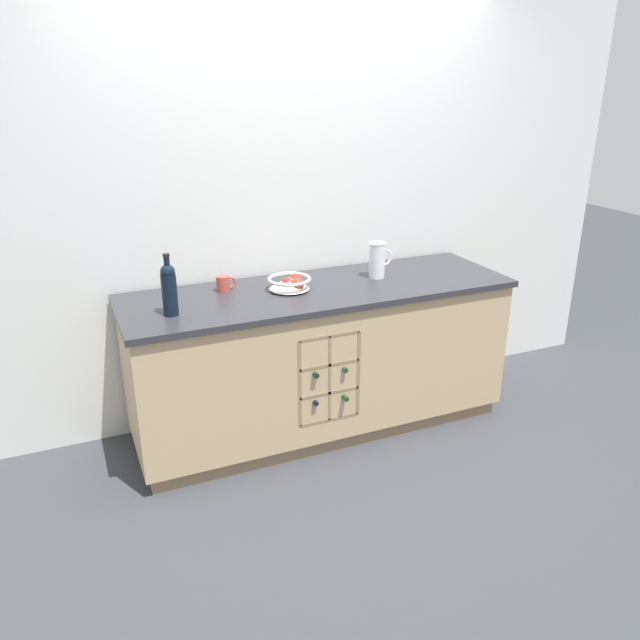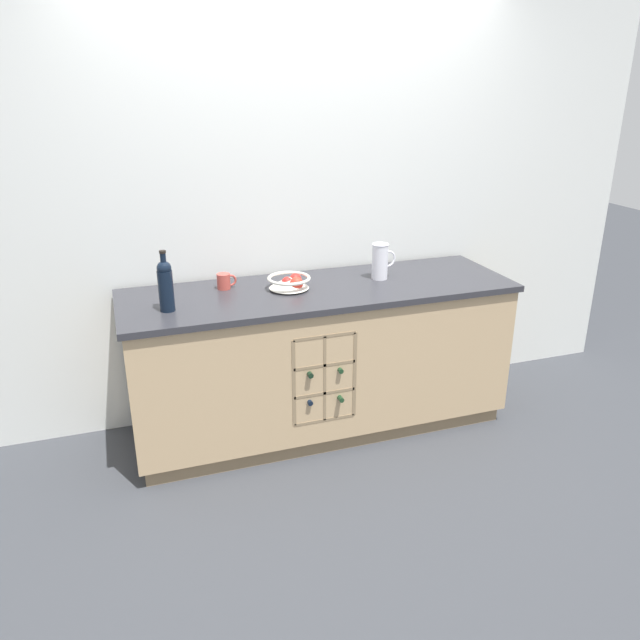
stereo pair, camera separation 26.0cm
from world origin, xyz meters
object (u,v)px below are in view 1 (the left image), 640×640
Objects in this scene: fruit_bowl at (290,282)px; standing_wine_bottle at (169,288)px; white_pitcher at (377,259)px; ceramic_mug at (224,284)px.

fruit_bowl is 0.77× the size of standing_wine_bottle.
white_pitcher is 1.24m from standing_wine_bottle.
standing_wine_bottle is at bearing -169.51° from fruit_bowl.
ceramic_mug is (-0.34, 0.13, -0.00)m from fruit_bowl.
white_pitcher is at bearing 6.82° from standing_wine_bottle.
white_pitcher is at bearing -6.85° from ceramic_mug.
standing_wine_bottle is (-1.23, -0.15, 0.03)m from white_pitcher.
standing_wine_bottle is at bearing -173.18° from white_pitcher.
white_pitcher is (0.55, 0.02, 0.06)m from fruit_bowl.
ceramic_mug is at bearing 37.01° from standing_wine_bottle.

